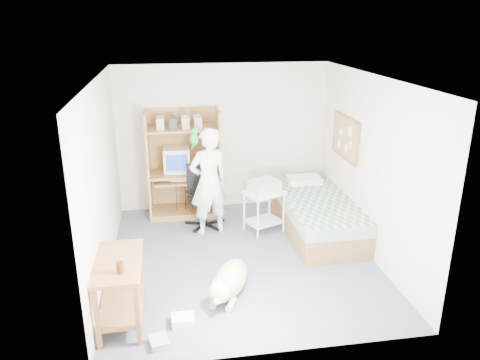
{
  "coord_description": "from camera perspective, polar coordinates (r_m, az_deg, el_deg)",
  "views": [
    {
      "loc": [
        -0.96,
        -5.78,
        3.22
      ],
      "look_at": [
        0.02,
        0.33,
        1.05
      ],
      "focal_mm": 35.0,
      "sensor_mm": 36.0,
      "label": 1
    }
  ],
  "objects": [
    {
      "name": "drink_glass",
      "position": [
        4.98,
        -14.41,
        -10.3
      ],
      "size": [
        0.08,
        0.08,
        0.12
      ],
      "primitive_type": "cylinder",
      "color": "#44210A",
      "rests_on": "side_desk"
    },
    {
      "name": "bed",
      "position": [
        7.4,
        9.46,
        -4.31
      ],
      "size": [
        1.02,
        2.02,
        0.66
      ],
      "color": "brown",
      "rests_on": "floor"
    },
    {
      "name": "side_desk",
      "position": [
        5.37,
        -14.45,
        -11.91
      ],
      "size": [
        0.5,
        1.0,
        0.75
      ],
      "color": "brown",
      "rests_on": "floor"
    },
    {
      "name": "wall_left",
      "position": [
        6.17,
        -16.47,
        -0.14
      ],
      "size": [
        0.02,
        4.0,
        2.5
      ],
      "primitive_type": "cube",
      "color": "beige",
      "rests_on": "floor"
    },
    {
      "name": "parrot",
      "position": [
        6.91,
        -5.6,
        5.16
      ],
      "size": [
        0.12,
        0.21,
        0.34
      ],
      "rotation": [
        0.0,
        0.0,
        0.31
      ],
      "color": "#138422",
      "rests_on": "person"
    },
    {
      "name": "floor_box_a",
      "position": [
        5.43,
        -6.97,
        -16.61
      ],
      "size": [
        0.25,
        0.2,
        0.1
      ],
      "primitive_type": "cube",
      "rotation": [
        0.0,
        0.0,
        0.02
      ],
      "color": "white",
      "rests_on": "floor"
    },
    {
      "name": "corkboard",
      "position": [
        7.44,
        12.74,
        5.07
      ],
      "size": [
        0.04,
        0.94,
        0.66
      ],
      "color": "olive",
      "rests_on": "wall_right"
    },
    {
      "name": "printer",
      "position": [
        7.19,
        2.99,
        -0.71
      ],
      "size": [
        0.51,
        0.46,
        0.18
      ],
      "primitive_type": "cube",
      "rotation": [
        0.0,
        0.0,
        0.41
      ],
      "color": "#B1B1AC",
      "rests_on": "printer_cart"
    },
    {
      "name": "wall_back",
      "position": [
        8.09,
        -2.08,
        5.22
      ],
      "size": [
        3.6,
        0.02,
        2.5
      ],
      "primitive_type": "cube",
      "color": "beige",
      "rests_on": "floor"
    },
    {
      "name": "pencil_cup",
      "position": [
        7.84,
        -4.03,
        1.45
      ],
      "size": [
        0.08,
        0.08,
        0.12
      ],
      "primitive_type": "cylinder",
      "color": "gold",
      "rests_on": "computer_hutch"
    },
    {
      "name": "wall_right",
      "position": [
        6.71,
        15.61,
        1.5
      ],
      "size": [
        0.02,
        4.0,
        2.5
      ],
      "primitive_type": "cube",
      "color": "beige",
      "rests_on": "floor"
    },
    {
      "name": "ceiling",
      "position": [
        5.91,
        0.28,
        12.31
      ],
      "size": [
        3.6,
        4.0,
        0.02
      ],
      "primitive_type": "cube",
      "color": "white",
      "rests_on": "wall_back"
    },
    {
      "name": "printer_cart",
      "position": [
        7.3,
        2.94,
        -3.04
      ],
      "size": [
        0.69,
        0.63,
        0.67
      ],
      "rotation": [
        0.0,
        0.0,
        0.41
      ],
      "color": "silver",
      "rests_on": "floor"
    },
    {
      "name": "keyboard",
      "position": [
        7.8,
        -6.86,
        0.09
      ],
      "size": [
        0.47,
        0.23,
        0.03
      ],
      "primitive_type": "cube",
      "rotation": [
        0.0,
        0.0,
        -0.16
      ],
      "color": "beige",
      "rests_on": "computer_hutch"
    },
    {
      "name": "crt_monitor",
      "position": [
        7.86,
        -7.72,
        2.54
      ],
      "size": [
        0.44,
        0.47,
        0.41
      ],
      "rotation": [
        0.0,
        0.0,
        -0.04
      ],
      "color": "beige",
      "rests_on": "computer_hutch"
    },
    {
      "name": "floor_box_b",
      "position": [
        5.18,
        -9.87,
        -18.88
      ],
      "size": [
        0.23,
        0.26,
        0.08
      ],
      "primitive_type": "cube",
      "rotation": [
        0.0,
        0.0,
        0.23
      ],
      "color": "#ACABA7",
      "rests_on": "floor"
    },
    {
      "name": "floor",
      "position": [
        6.69,
        0.24,
        -9.45
      ],
      "size": [
        4.0,
        4.0,
        0.0
      ],
      "primitive_type": "plane",
      "color": "#4A5365",
      "rests_on": "ground"
    },
    {
      "name": "person",
      "position": [
        7.11,
        -3.82,
        -0.26
      ],
      "size": [
        0.71,
        0.57,
        1.69
      ],
      "primitive_type": "imported",
      "rotation": [
        0.0,
        0.0,
        3.45
      ],
      "color": "white",
      "rests_on": "floor"
    },
    {
      "name": "computer_hutch",
      "position": [
        7.9,
        -6.84,
        1.5
      ],
      "size": [
        1.2,
        0.63,
        1.8
      ],
      "color": "brown",
      "rests_on": "floor"
    },
    {
      "name": "office_chair",
      "position": [
        7.56,
        -4.46,
        -2.96
      ],
      "size": [
        0.58,
        0.58,
        1.01
      ],
      "rotation": [
        0.0,
        0.0,
        0.31
      ],
      "color": "black",
      "rests_on": "floor"
    },
    {
      "name": "dog",
      "position": [
        5.81,
        -1.34,
        -12.14
      ],
      "size": [
        0.66,
        1.1,
        0.44
      ],
      "rotation": [
        0.0,
        0.0,
        -0.42
      ],
      "color": "tan",
      "rests_on": "floor"
    }
  ]
}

